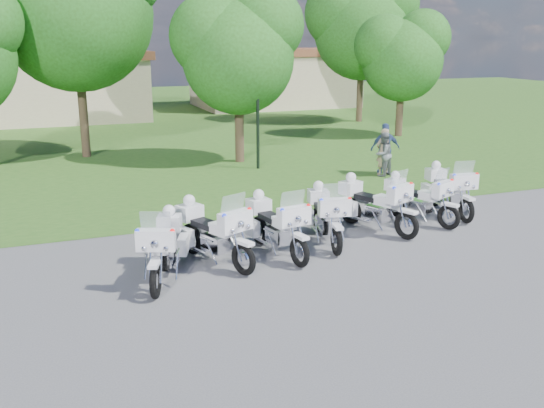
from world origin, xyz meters
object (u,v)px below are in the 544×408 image
object	(u,v)px
motorcycle_2	(275,224)
motorcycle_3	(326,214)
motorcycle_6	(448,189)
motorcycle_1	(212,231)
bystander_a	(383,152)
motorcycle_4	(373,203)
lamp_post	(258,90)
bystander_b	(383,155)
motorcycle_5	(417,198)
bystander_c	(385,149)
motorcycle_0	(164,246)

from	to	relation	value
motorcycle_2	motorcycle_3	xyz separation A→B (m)	(1.46, 0.35, -0.01)
motorcycle_3	motorcycle_6	distance (m)	4.48
motorcycle_1	motorcycle_6	bearing A→B (deg)	168.22
motorcycle_6	bystander_a	xyz separation A→B (m)	(0.90, 5.02, 0.15)
motorcycle_4	lamp_post	world-z (taller)	lamp_post
motorcycle_1	bystander_b	bearing A→B (deg)	-165.24
motorcycle_1	motorcycle_6	xyz separation A→B (m)	(7.35, 1.43, -0.02)
bystander_a	motorcycle_1	bearing A→B (deg)	33.21
motorcycle_5	lamp_post	size ratio (longest dim) A/B	0.57
motorcycle_2	motorcycle_5	size ratio (longest dim) A/B	1.11
motorcycle_5	bystander_c	world-z (taller)	bystander_c
motorcycle_0	bystander_a	world-z (taller)	bystander_a
bystander_a	bystander_b	world-z (taller)	bystander_a
motorcycle_3	bystander_c	distance (m)	8.22
motorcycle_5	bystander_b	distance (m)	5.64
motorcycle_2	bystander_b	size ratio (longest dim) A/B	1.55
motorcycle_5	motorcycle_2	bearing A→B (deg)	-10.73
motorcycle_0	motorcycle_6	distance (m)	8.73
motorcycle_4	bystander_a	size ratio (longest dim) A/B	1.43
motorcycle_2	lamp_post	xyz separation A→B (m)	(2.83, 9.04, 2.28)
bystander_c	motorcycle_3	bearing A→B (deg)	61.12
motorcycle_3	motorcycle_4	size ratio (longest dim) A/B	1.00
motorcycle_0	motorcycle_1	world-z (taller)	motorcycle_1
motorcycle_0	motorcycle_5	world-z (taller)	motorcycle_0
motorcycle_0	motorcycle_1	distance (m)	1.28
bystander_b	bystander_c	size ratio (longest dim) A/B	0.86
motorcycle_6	motorcycle_5	bearing A→B (deg)	25.35
bystander_b	lamp_post	bearing A→B (deg)	-60.20
motorcycle_1	motorcycle_3	xyz separation A→B (m)	(2.99, 0.40, -0.03)
lamp_post	bystander_c	bearing A→B (deg)	-31.80
motorcycle_4	motorcycle_5	size ratio (longest dim) A/B	1.09
motorcycle_2	motorcycle_5	world-z (taller)	motorcycle_2
motorcycle_2	bystander_a	size ratio (longest dim) A/B	1.46
motorcycle_1	bystander_a	distance (m)	10.47
motorcycle_3	motorcycle_6	size ratio (longest dim) A/B	0.98
motorcycle_1	motorcycle_2	xyz separation A→B (m)	(1.53, 0.04, -0.02)
motorcycle_0	motorcycle_6	bearing A→B (deg)	-146.08
bystander_a	motorcycle_0	bearing A→B (deg)	31.73
motorcycle_4	motorcycle_6	bearing A→B (deg)	171.98
motorcycle_5	bystander_a	size ratio (longest dim) A/B	1.31
motorcycle_1	motorcycle_5	bearing A→B (deg)	166.70
motorcycle_4	motorcycle_5	world-z (taller)	motorcycle_4
motorcycle_0	bystander_c	size ratio (longest dim) A/B	1.27
bystander_c	bystander_b	bearing A→B (deg)	62.37
bystander_b	motorcycle_6	bearing A→B (deg)	57.78
lamp_post	bystander_c	xyz separation A→B (m)	(4.05, -2.51, -2.05)
motorcycle_6	bystander_c	world-z (taller)	bystander_c
motorcycle_1	motorcycle_6	world-z (taller)	motorcycle_1
motorcycle_0	bystander_b	xyz separation A→B (m)	(9.28, 6.76, 0.10)
motorcycle_4	lamp_post	distance (m)	8.60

